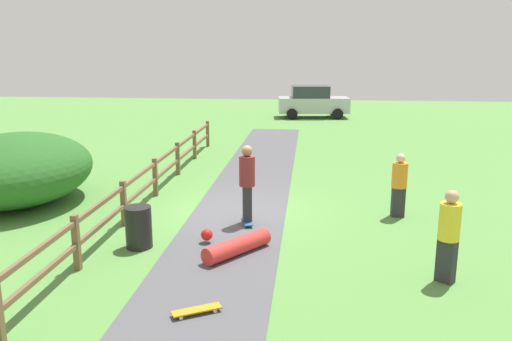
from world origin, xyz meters
The scene contains 11 objects.
ground_plane centered at (0.00, 0.00, 0.00)m, with size 60.00×60.00×0.00m, color #568E42.
asphalt_path centered at (0.00, 0.00, 0.01)m, with size 2.40×28.00×0.02m, color #515156.
wooden_fence centered at (-2.60, 0.00, 0.67)m, with size 0.12×18.12×1.10m.
bush_large centered at (-6.13, 0.21, 0.96)m, with size 3.86×4.63×1.92m, color #286023.
trash_bin centered at (-1.80, -2.61, 0.45)m, with size 0.56×0.56×0.90m, color black.
skater_riding centered at (0.31, -0.88, 1.10)m, with size 0.45×0.82×1.91m.
skater_fallen centered at (0.29, -2.79, 0.20)m, with size 1.53×1.53×0.36m.
skateboard_loose centered at (0.04, -5.33, 0.09)m, with size 0.80×0.57×0.08m.
bystander_orange centered at (4.02, 0.09, 0.89)m, with size 0.40×0.40×1.62m.
bystander_yellow centered at (4.28, -3.66, 0.96)m, with size 0.54×0.54×1.73m.
parked_car_silver centered at (1.89, 19.01, 0.96)m, with size 4.36×2.34×1.92m.
Camera 1 is at (1.77, -12.74, 4.17)m, focal length 36.48 mm.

